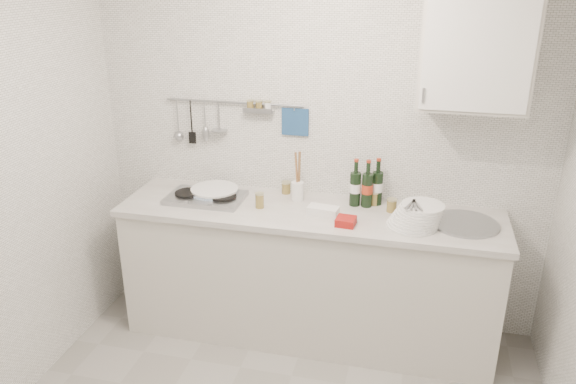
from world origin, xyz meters
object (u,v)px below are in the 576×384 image
Objects in this scene: wine_bottles at (367,183)px; plate_stack_sink at (417,216)px; wall_cabinet at (476,46)px; plate_stack_hob at (213,192)px; utensil_crock at (298,188)px.

plate_stack_sink is at bearing -35.96° from wine_bottles.
wine_bottles is (-0.56, 0.04, -0.87)m from wall_cabinet.
wall_cabinet is at bearing 1.82° from plate_stack_hob.
wall_cabinet reaches higher than plate_stack_sink.
plate_stack_sink is at bearing -6.27° from plate_stack_hob.
utensil_crock is at bearing 7.59° from plate_stack_hob.
plate_stack_sink is at bearing -139.64° from wall_cabinet.
utensil_crock is (-0.45, -0.01, -0.07)m from wine_bottles.
plate_stack_sink reaches higher than plate_stack_hob.
plate_stack_sink is 0.98× the size of utensil_crock.
plate_stack_sink is (1.34, -0.15, 0.03)m from plate_stack_hob.
wall_cabinet is at bearing -4.08° from wine_bottles.
plate_stack_hob is at bearing -172.41° from utensil_crock.
utensil_crock is (-1.01, 0.03, -0.95)m from wall_cabinet.
wall_cabinet is 1.39m from utensil_crock.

